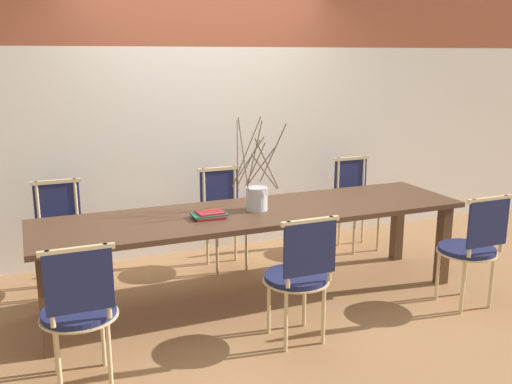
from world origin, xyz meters
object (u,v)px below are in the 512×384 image
vase_centerpiece (257,196)px  book_stack (209,215)px  chair_far_center (357,199)px  chair_near_center (472,245)px  dining_table (256,220)px

vase_centerpiece → book_stack: size_ratio=2.78×
vase_centerpiece → book_stack: 0.43m
chair_far_center → book_stack: 2.01m
chair_near_center → book_stack: (-1.86, 0.73, 0.25)m
chair_far_center → dining_table: bearing=28.7°
chair_near_center → chair_far_center: 1.56m
dining_table → vase_centerpiece: 0.19m
dining_table → book_stack: size_ratio=13.11×
dining_table → chair_far_center: (1.42, 0.78, -0.15)m
dining_table → book_stack: bearing=-173.2°
chair_far_center → vase_centerpiece: vase_centerpiece is taller
chair_near_center → book_stack: chair_near_center is taller
vase_centerpiece → chair_near_center: bearing=-28.8°
dining_table → vase_centerpiece: vase_centerpiece is taller
chair_near_center → book_stack: 2.01m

